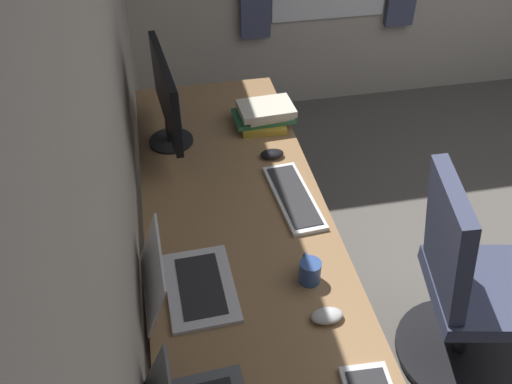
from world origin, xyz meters
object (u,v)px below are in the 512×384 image
(drawer_pedestal, at_px, (247,350))
(coffee_mug, at_px, (310,271))
(book_stack_near, at_px, (264,115))
(mouse_main, at_px, (327,316))
(office_chair, at_px, (465,291))
(monitor_primary, at_px, (166,96))
(keyboard_main, at_px, (294,197))
(laptop_left, at_px, (182,282))
(mouse_spare, at_px, (272,154))

(drawer_pedestal, distance_m, coffee_mug, 0.48)
(book_stack_near, distance_m, coffee_mug, 0.98)
(mouse_main, bearing_deg, office_chair, -72.10)
(monitor_primary, distance_m, mouse_main, 1.18)
(keyboard_main, bearing_deg, book_stack_near, 0.39)
(office_chair, bearing_deg, keyboard_main, 59.00)
(coffee_mug, relative_size, office_chair, 0.12)
(laptop_left, bearing_deg, mouse_spare, -33.81)
(monitor_primary, height_order, keyboard_main, monitor_primary)
(drawer_pedestal, bearing_deg, keyboard_main, -33.63)
(monitor_primary, relative_size, mouse_spare, 5.50)
(mouse_main, distance_m, mouse_spare, 0.88)
(laptop_left, bearing_deg, coffee_mug, -94.00)
(laptop_left, relative_size, coffee_mug, 3.06)
(mouse_spare, bearing_deg, office_chair, -135.79)
(monitor_primary, bearing_deg, keyboard_main, -137.84)
(drawer_pedestal, height_order, coffee_mug, coffee_mug)
(book_stack_near, distance_m, office_chair, 1.17)
(mouse_main, height_order, office_chair, office_chair)
(drawer_pedestal, relative_size, coffee_mug, 6.10)
(monitor_primary, bearing_deg, mouse_main, -159.38)
(monitor_primary, relative_size, office_chair, 0.59)
(monitor_primary, height_order, mouse_spare, monitor_primary)
(keyboard_main, xyz_separation_m, coffee_mug, (-0.42, 0.05, 0.03))
(drawer_pedestal, height_order, laptop_left, laptop_left)
(keyboard_main, bearing_deg, laptop_left, 128.99)
(mouse_spare, distance_m, coffee_mug, 0.71)
(keyboard_main, bearing_deg, monitor_primary, 42.16)
(mouse_main, bearing_deg, keyboard_main, -3.89)
(mouse_spare, distance_m, book_stack_near, 0.27)
(mouse_main, relative_size, office_chair, 0.11)
(mouse_main, relative_size, mouse_spare, 1.00)
(book_stack_near, bearing_deg, keyboard_main, -179.61)
(laptop_left, distance_m, mouse_spare, 0.82)
(mouse_spare, bearing_deg, keyboard_main, -175.23)
(monitor_primary, distance_m, office_chair, 1.47)
(drawer_pedestal, distance_m, book_stack_near, 1.09)
(mouse_main, height_order, coffee_mug, coffee_mug)
(drawer_pedestal, bearing_deg, mouse_spare, -19.29)
(keyboard_main, relative_size, coffee_mug, 3.77)
(drawer_pedestal, relative_size, keyboard_main, 1.62)
(mouse_spare, xyz_separation_m, book_stack_near, (0.27, -0.02, 0.04))
(book_stack_near, bearing_deg, mouse_main, 178.19)
(keyboard_main, height_order, mouse_main, mouse_main)
(coffee_mug, distance_m, office_chair, 0.75)
(book_stack_near, bearing_deg, drawer_pedestal, 164.65)
(monitor_primary, relative_size, keyboard_main, 1.33)
(drawer_pedestal, relative_size, office_chair, 0.72)
(drawer_pedestal, bearing_deg, office_chair, -88.30)
(monitor_primary, bearing_deg, office_chair, -129.05)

